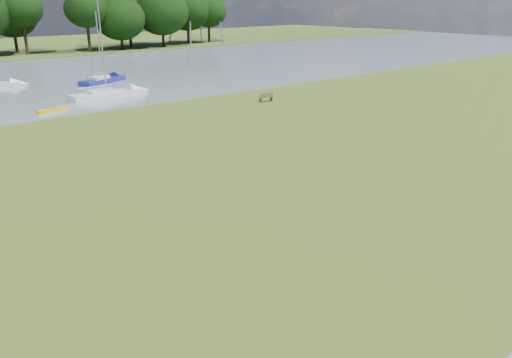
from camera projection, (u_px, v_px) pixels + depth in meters
ground at (252, 199)px, 22.68m from camera, size 220.00×220.00×0.00m
river at (2, 84)px, 52.98m from camera, size 220.00×40.00×0.10m
riverbank_bench at (266, 97)px, 43.63m from camera, size 1.34×0.55×0.81m
kayak at (53, 110)px, 39.75m from camera, size 2.69×1.07×0.26m
sailboat_2 at (106, 92)px, 45.37m from camera, size 6.72×2.12×8.40m
sailboat_3 at (102, 79)px, 52.93m from camera, size 5.72×3.69×7.27m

